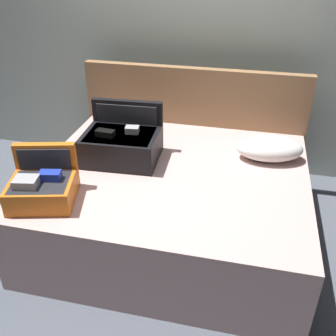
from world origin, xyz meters
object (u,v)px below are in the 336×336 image
(hard_case_medium, at_px, (43,186))
(pillow_near_headboard, at_px, (269,148))
(bed, at_px, (172,203))
(hard_case_large, at_px, (122,143))

(hard_case_medium, height_order, pillow_near_headboard, hard_case_medium)
(bed, height_order, hard_case_large, hard_case_large)
(hard_case_large, height_order, hard_case_medium, hard_case_large)
(hard_case_large, distance_m, hard_case_medium, 0.72)
(bed, relative_size, hard_case_medium, 4.05)
(hard_case_large, bearing_deg, hard_case_medium, -119.41)
(hard_case_large, xyz_separation_m, pillow_near_headboard, (1.10, 0.24, -0.04))
(hard_case_large, distance_m, pillow_near_headboard, 1.13)
(bed, xyz_separation_m, hard_case_medium, (-0.73, -0.53, 0.39))
(hard_case_large, bearing_deg, bed, -18.09)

